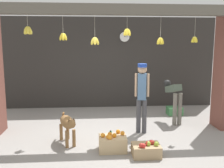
{
  "coord_description": "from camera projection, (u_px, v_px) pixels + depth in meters",
  "views": [
    {
      "loc": [
        -0.45,
        -5.73,
        2.12
      ],
      "look_at": [
        0.0,
        0.4,
        1.15
      ],
      "focal_mm": 40.0,
      "sensor_mm": 36.0,
      "label": 1
    }
  ],
  "objects": [
    {
      "name": "water_bottle",
      "position": [
        111.0,
        136.0,
        5.56
      ],
      "size": [
        0.06,
        0.06,
        0.23
      ],
      "color": "#38934C",
      "rests_on": "ground_plane"
    },
    {
      "name": "produce_box_green",
      "position": [
        174.0,
        111.0,
        7.62
      ],
      "size": [
        0.44,
        0.33,
        0.25
      ],
      "primitive_type": "cube",
      "color": "#42844C",
      "rests_on": "ground_plane"
    },
    {
      "name": "shop_back_wall",
      "position": [
        107.0,
        63.0,
        8.44
      ],
      "size": [
        7.35,
        0.12,
        3.03
      ],
      "primitive_type": "cube",
      "color": "#2D2B28",
      "rests_on": "ground_plane"
    },
    {
      "name": "fruit_crate_oranges",
      "position": [
        113.0,
        143.0,
        5.03
      ],
      "size": [
        0.55,
        0.42,
        0.38
      ],
      "color": "tan",
      "rests_on": "ground_plane"
    },
    {
      "name": "fruit_crate_apples",
      "position": [
        146.0,
        150.0,
        4.79
      ],
      "size": [
        0.53,
        0.41,
        0.31
      ],
      "color": "tan",
      "rests_on": "ground_plane"
    },
    {
      "name": "worker_stooping",
      "position": [
        174.0,
        96.0,
        6.79
      ],
      "size": [
        0.32,
        0.86,
        1.12
      ],
      "rotation": [
        0.0,
        0.0,
        0.13
      ],
      "color": "#6B665B",
      "rests_on": "ground_plane"
    },
    {
      "name": "storefront_awning",
      "position": [
        112.0,
        11.0,
        5.68
      ],
      "size": [
        5.45,
        0.28,
        0.93
      ],
      "color": "#5B564C"
    },
    {
      "name": "shopkeeper",
      "position": [
        142.0,
        93.0,
        5.93
      ],
      "size": [
        0.34,
        0.29,
        1.68
      ],
      "rotation": [
        0.0,
        0.0,
        2.94
      ],
      "color": "#424247",
      "rests_on": "ground_plane"
    },
    {
      "name": "wall_clock",
      "position": [
        125.0,
        37.0,
        8.28
      ],
      "size": [
        0.34,
        0.03,
        0.34
      ],
      "color": "black"
    },
    {
      "name": "dog",
      "position": [
        68.0,
        124.0,
        5.33
      ],
      "size": [
        0.48,
        0.88,
        0.66
      ],
      "rotation": [
        0.0,
        0.0,
        -1.2
      ],
      "color": "olive",
      "rests_on": "ground_plane"
    },
    {
      "name": "ground_plane",
      "position": [
        113.0,
        134.0,
        6.01
      ],
      "size": [
        60.0,
        60.0,
        0.0
      ],
      "primitive_type": "plane",
      "color": "gray"
    }
  ]
}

